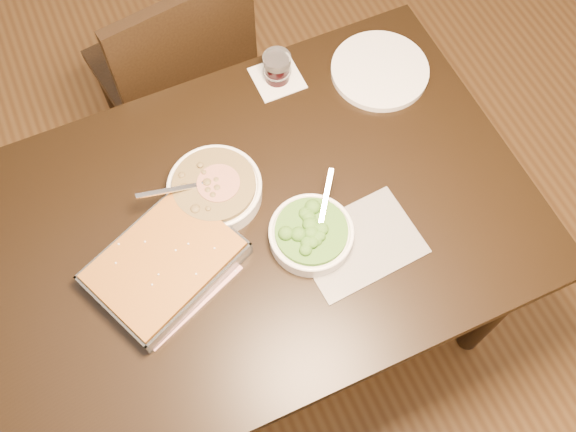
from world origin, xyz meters
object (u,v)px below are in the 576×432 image
object	(u,v)px
wine_tumbler	(277,67)
dinner_plate	(380,70)
table	(245,239)
stew_bowl	(215,189)
chair_far	(178,73)
broccoli_bowl	(311,234)
baking_dish	(165,264)

from	to	relation	value
wine_tumbler	dinner_plate	size ratio (longest dim) A/B	0.32
table	stew_bowl	distance (m)	0.16
table	chair_far	world-z (taller)	chair_far
table	broccoli_bowl	xyz separation A→B (m)	(0.13, -0.11, 0.12)
stew_bowl	wine_tumbler	distance (m)	0.39
baking_dish	table	bearing A→B (deg)	-13.04
table	stew_bowl	xyz separation A→B (m)	(-0.03, 0.10, 0.13)
dinner_plate	table	bearing A→B (deg)	-152.61
table	stew_bowl	size ratio (longest dim) A/B	5.48
dinner_plate	broccoli_bowl	bearing A→B (deg)	-135.61
wine_tumbler	dinner_plate	xyz separation A→B (m)	(0.26, -0.10, -0.04)
broccoli_bowl	chair_far	bearing A→B (deg)	96.40
broccoli_bowl	baking_dish	distance (m)	0.34
dinner_plate	chair_far	xyz separation A→B (m)	(-0.47, 0.41, -0.24)
broccoli_bowl	wine_tumbler	size ratio (longest dim) A/B	2.46
stew_bowl	broccoli_bowl	distance (m)	0.26
table	wine_tumbler	distance (m)	0.46
wine_tumbler	baking_dish	bearing A→B (deg)	-138.76
table	stew_bowl	bearing A→B (deg)	107.24
table	dinner_plate	size ratio (longest dim) A/B	5.30
broccoli_bowl	baking_dish	size ratio (longest dim) A/B	0.52
stew_bowl	wine_tumbler	size ratio (longest dim) A/B	3.03
wine_tumbler	chair_far	xyz separation A→B (m)	(-0.21, 0.32, -0.28)
broccoli_bowl	wine_tumbler	xyz separation A→B (m)	(0.12, 0.47, 0.02)
broccoli_bowl	dinner_plate	size ratio (longest dim) A/B	0.78
stew_bowl	broccoli_bowl	world-z (taller)	stew_bowl
baking_dish	chair_far	bearing A→B (deg)	47.30
table	dinner_plate	world-z (taller)	dinner_plate
table	wine_tumbler	xyz separation A→B (m)	(0.25, 0.36, 0.14)
broccoli_bowl	dinner_plate	world-z (taller)	broccoli_bowl
table	baking_dish	bearing A→B (deg)	-169.40
baking_dish	dinner_plate	distance (m)	0.78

